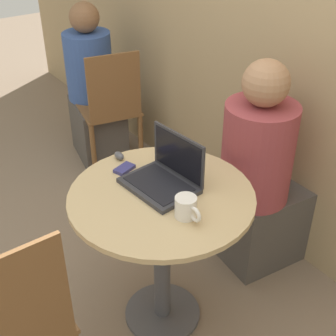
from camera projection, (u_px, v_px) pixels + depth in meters
ground_plane at (163, 314)px, 2.38m from camera, size 12.00×12.00×0.00m
back_wall at (326, 28)px, 2.14m from camera, size 7.00×0.05×2.60m
round_table at (162, 225)px, 2.07m from camera, size 0.80×0.80×0.75m
laptop at (165, 176)px, 2.01m from camera, size 0.33×0.26×0.22m
cell_phone at (124, 169)px, 2.13m from camera, size 0.08×0.11×0.02m
computer_mouse at (120, 155)px, 2.21m from camera, size 0.06×0.04×0.04m
coffee_cup at (187, 208)px, 1.82m from camera, size 0.14×0.09×0.09m
chair_empty at (15, 330)px, 1.71m from camera, size 0.41×0.41×0.95m
person_seated at (263, 185)px, 2.48m from camera, size 0.40×0.58×1.20m
chair_background at (111, 110)px, 3.32m from camera, size 0.48×0.48×0.91m
person_background at (94, 96)px, 3.49m from camera, size 0.56×0.42×1.15m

